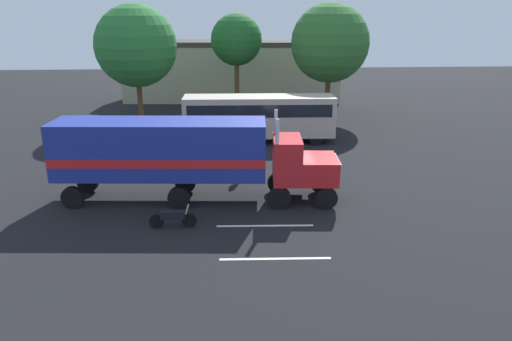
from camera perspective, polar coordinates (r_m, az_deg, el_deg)
name	(u,v)px	position (r m, az deg, el deg)	size (l,w,h in m)	color
ground_plane	(287,197)	(25.20, 3.73, -3.15)	(120.00, 120.00, 0.00)	black
lane_stripe_near	(265,226)	(21.85, 1.08, -6.60)	(4.40, 0.16, 0.01)	silver
lane_stripe_mid	(275,259)	(19.14, 2.32, -10.47)	(4.40, 0.16, 0.01)	silver
semi_truck	(183,153)	(24.23, -8.73, 2.10)	(14.31, 3.58, 4.50)	red
person_bystander	(240,166)	(27.30, -1.98, 0.59)	(0.35, 0.47, 1.63)	black
parked_bus	(259,114)	(35.40, 0.37, 6.72)	(11.07, 2.89, 3.40)	#BFB29E
parked_car	(84,126)	(39.48, -19.82, 4.98)	(4.74, 3.10, 1.57)	#B7B7BC
motorcycle	(173,218)	(21.81, -9.86, -5.57)	(2.11, 0.25, 1.12)	black
tree_left	(136,46)	(42.73, -14.13, 14.20)	(6.88, 6.88, 9.94)	brown
tree_center	(330,43)	(43.00, 8.80, 14.77)	(6.74, 6.74, 10.05)	brown
tree_right	(236,40)	(44.98, -2.35, 15.26)	(4.64, 4.64, 9.14)	brown
building_backdrop	(232,69)	(53.17, -2.85, 12.04)	(23.22, 7.70, 6.27)	#B7AD8C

